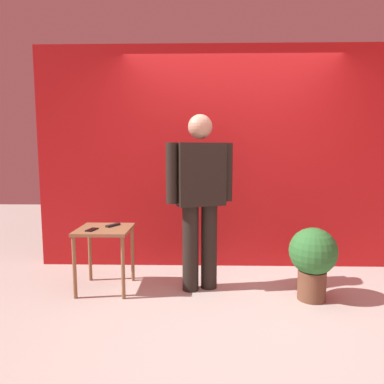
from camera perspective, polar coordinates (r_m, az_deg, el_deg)
The scene contains 7 objects.
ground_plane at distance 3.20m, azimuth 8.29°, elevation -19.08°, with size 12.00×12.00×0.00m, color #B7B2A8.
back_wall_red at distance 4.17m, azimuth 6.45°, elevation 5.54°, with size 4.61×0.12×2.61m, color red.
standing_person at distance 3.41m, azimuth 1.32°, elevation -0.23°, with size 0.69×0.37×1.75m.
side_table at distance 3.59m, azimuth -14.22°, elevation -7.38°, with size 0.52×0.52×0.63m.
cell_phone at distance 3.50m, azimuth -16.22°, elevation -5.98°, with size 0.07×0.14×0.01m, color black.
tv_remote at distance 3.63m, azimuth -12.92°, elevation -5.36°, with size 0.04×0.17×0.02m, color black.
potted_plant at distance 3.46m, azimuth 19.32°, elevation -10.16°, with size 0.44×0.44×0.69m.
Camera 1 is at (-0.37, -2.86, 1.39)m, focal length 32.29 mm.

